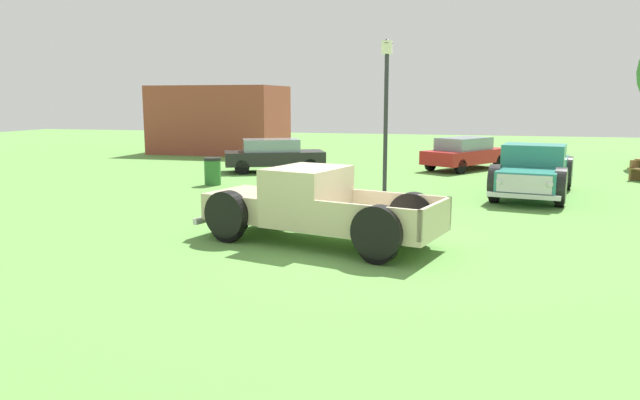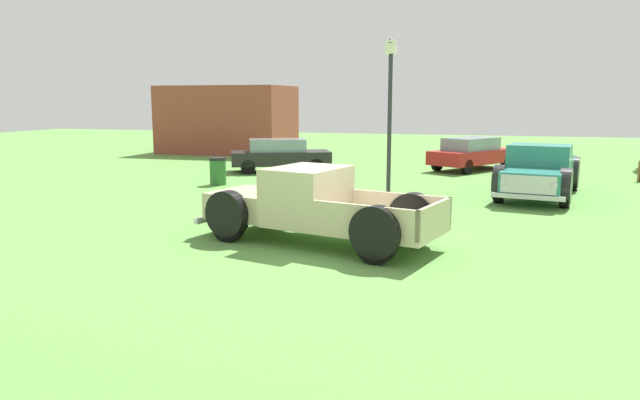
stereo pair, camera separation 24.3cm
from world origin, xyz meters
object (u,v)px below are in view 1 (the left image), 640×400
at_px(trash_can, 213,171).
at_px(lamp_post_near, 386,118).
at_px(pickup_truck_behind_left, 533,172).
at_px(pickup_truck_foreground, 305,206).
at_px(sedan_distant_a, 465,153).
at_px(sedan_distant_b, 274,155).

bearing_deg(trash_can, lamp_post_near, -15.56).
relative_size(pickup_truck_behind_left, lamp_post_near, 1.19).
height_order(pickup_truck_foreground, lamp_post_near, lamp_post_near).
distance_m(pickup_truck_foreground, sedan_distant_a, 14.38).
height_order(sedan_distant_a, trash_can, sedan_distant_a).
xyz_separation_m(pickup_truck_behind_left, lamp_post_near, (-4.21, -1.82, 1.65)).
distance_m(pickup_truck_behind_left, sedan_distant_a, 7.19).
xyz_separation_m(pickup_truck_foreground, pickup_truck_behind_left, (5.04, 7.22, 0.02)).
relative_size(sedan_distant_a, lamp_post_near, 0.94).
bearing_deg(sedan_distant_a, trash_can, -140.12).
height_order(pickup_truck_foreground, trash_can, pickup_truck_foreground).
xyz_separation_m(pickup_truck_foreground, sedan_distant_b, (-4.66, 11.34, -0.04)).
relative_size(pickup_truck_foreground, sedan_distant_a, 1.24).
bearing_deg(lamp_post_near, pickup_truck_foreground, -98.77).
bearing_deg(sedan_distant_a, pickup_truck_behind_left, -72.52).
height_order(pickup_truck_foreground, pickup_truck_behind_left, pickup_truck_behind_left).
bearing_deg(pickup_truck_behind_left, sedan_distant_b, 157.02).
relative_size(pickup_truck_behind_left, sedan_distant_b, 1.27).
height_order(sedan_distant_a, sedan_distant_b, sedan_distant_a).
height_order(lamp_post_near, trash_can, lamp_post_near).
relative_size(pickup_truck_foreground, lamp_post_near, 1.16).
distance_m(pickup_truck_behind_left, lamp_post_near, 4.87).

